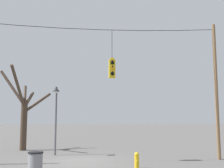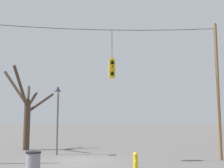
{
  "view_description": "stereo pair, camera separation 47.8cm",
  "coord_description": "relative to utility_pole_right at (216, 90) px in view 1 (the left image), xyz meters",
  "views": [
    {
      "loc": [
        -0.3,
        -15.91,
        2.34
      ],
      "look_at": [
        1.82,
        -0.4,
        4.26
      ],
      "focal_mm": 45.0,
      "sensor_mm": 36.0,
      "label": 1
    },
    {
      "loc": [
        0.18,
        -15.96,
        2.34
      ],
      "look_at": [
        1.82,
        -0.4,
        4.26
      ],
      "focal_mm": 45.0,
      "sensor_mm": 36.0,
      "label": 2
    }
  ],
  "objects": [
    {
      "name": "utility_pole_right",
      "position": [
        0.0,
        0.0,
        0.0
      ],
      "size": [
        0.2,
        0.2,
        8.07
      ],
      "color": "brown",
      "rests_on": "ground_plane"
    },
    {
      "name": "street_lamp",
      "position": [
        -9.48,
        2.97,
        -0.75
      ],
      "size": [
        0.47,
        0.81,
        4.4
      ],
      "color": "#515156",
      "rests_on": "ground_plane"
    },
    {
      "name": "fire_hydrant",
      "position": [
        -5.35,
        -2.22,
        -3.64
      ],
      "size": [
        0.22,
        0.3,
        0.75
      ],
      "color": "gold",
      "rests_on": "ground_plane"
    },
    {
      "name": "trash_bin",
      "position": [
        -9.85,
        -3.47,
        -3.53
      ],
      "size": [
        0.62,
        0.62,
        0.99
      ],
      "color": "gray",
      "rests_on": "ground_plane"
    },
    {
      "name": "traffic_light_over_intersection",
      "position": [
        -6.23,
        0.0,
        1.13
      ],
      "size": [
        0.34,
        0.58,
        2.78
      ],
      "color": "yellow"
    },
    {
      "name": "span_wire",
      "position": [
        -8.05,
        0.0,
        3.46
      ],
      "size": [
        16.1,
        0.03,
        0.34
      ],
      "color": "black"
    },
    {
      "name": "ground_plane",
      "position": [
        -8.05,
        0.4,
        -4.02
      ],
      "size": [
        200.0,
        200.0,
        0.0
      ],
      "primitive_type": "plane",
      "color": "#565451"
    },
    {
      "name": "bare_tree",
      "position": [
        -12.08,
        6.39,
        -1.15
      ],
      "size": [
        3.99,
        4.14,
        6.08
      ],
      "color": "#423326",
      "rests_on": "ground_plane"
    }
  ]
}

